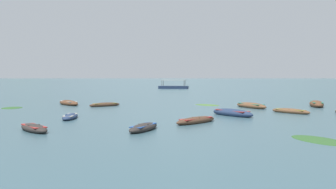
{
  "coord_description": "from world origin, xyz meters",
  "views": [
    {
      "loc": [
        -0.68,
        -5.26,
        3.0
      ],
      "look_at": [
        -1.12,
        43.53,
        0.6
      ],
      "focal_mm": 37.35,
      "sensor_mm": 36.0,
      "label": 1
    }
  ],
  "objects": [
    {
      "name": "ground_plane",
      "position": [
        0.0,
        1500.0,
        0.0
      ],
      "size": [
        6000.0,
        6000.0,
        0.0
      ],
      "primitive_type": "plane",
      "color": "#385660"
    },
    {
      "name": "mountain_2",
      "position": [
        125.13,
        2117.66,
        272.63
      ],
      "size": [
        2010.74,
        2010.74,
        545.27
      ],
      "primitive_type": "cone",
      "color": "slate",
      "rests_on": "ground"
    },
    {
      "name": "weed_patch_2",
      "position": [
        -16.28,
        28.69,
        0.0
      ],
      "size": [
        2.37,
        3.02,
        0.14
      ],
      "primitive_type": "ellipsoid",
      "rotation": [
        0.0,
        0.0,
        0.19
      ],
      "color": "#2D5628",
      "rests_on": "ground"
    },
    {
      "name": "ferry_0",
      "position": [
        -0.06,
        87.19,
        0.45
      ],
      "size": [
        8.1,
        3.96,
        2.54
      ],
      "color": "navy",
      "rests_on": "ground"
    },
    {
      "name": "weed_patch_1",
      "position": [
        6.38,
        11.3,
        0.0
      ],
      "size": [
        2.88,
        3.63,
        0.14
      ],
      "primitive_type": "ellipsoid",
      "rotation": [
        0.0,
        0.0,
        1.99
      ],
      "color": "#2D5628",
      "rests_on": "ground"
    },
    {
      "name": "rowboat_8",
      "position": [
        14.4,
        30.97,
        0.23
      ],
      "size": [
        2.47,
        4.67,
        0.75
      ],
      "color": "brown",
      "rests_on": "ground"
    },
    {
      "name": "rowboat_11",
      "position": [
        9.37,
        24.06,
        0.16
      ],
      "size": [
        2.91,
        3.21,
        0.49
      ],
      "color": "brown",
      "rests_on": "ground"
    },
    {
      "name": "rowboat_1",
      "position": [
        4.12,
        22.05,
        0.21
      ],
      "size": [
        3.39,
        4.02,
        0.67
      ],
      "color": "navy",
      "rests_on": "ground"
    },
    {
      "name": "rowboat_0",
      "position": [
        -11.9,
        32.71,
        0.2
      ],
      "size": [
        3.66,
        4.27,
        0.64
      ],
      "color": "brown",
      "rests_on": "ground"
    },
    {
      "name": "mountain_3",
      "position": [
        639.82,
        1886.21,
        178.13
      ],
      "size": [
        867.38,
        867.38,
        356.25
      ],
      "primitive_type": "cone",
      "color": "slate",
      "rests_on": "ground"
    },
    {
      "name": "rowboat_2",
      "position": [
        -8.05,
        20.0,
        0.14
      ],
      "size": [
        1.19,
        3.27,
        0.44
      ],
      "color": "navy",
      "rests_on": "ground"
    },
    {
      "name": "rowboat_3",
      "position": [
        -2.24,
        14.38,
        0.16
      ],
      "size": [
        1.99,
        3.21,
        0.49
      ],
      "color": "#2D2826",
      "rests_on": "ground"
    },
    {
      "name": "rowboat_5",
      "position": [
        0.97,
        17.65,
        0.16
      ],
      "size": [
        3.28,
        3.44,
        0.5
      ],
      "color": "#4C3323",
      "rests_on": "ground"
    },
    {
      "name": "rowboat_10",
      "position": [
        -7.59,
        30.92,
        0.15
      ],
      "size": [
        3.29,
        2.89,
        0.48
      ],
      "color": "#4C3323",
      "rests_on": "ground"
    },
    {
      "name": "rowboat_6",
      "position": [
        7.24,
        29.25,
        0.2
      ],
      "size": [
        2.96,
        4.39,
        0.64
      ],
      "color": "brown",
      "rests_on": "ground"
    },
    {
      "name": "rowboat_12",
      "position": [
        -8.38,
        14.1,
        0.15
      ],
      "size": [
        2.79,
        3.02,
        0.48
      ],
      "color": "#2D2826",
      "rests_on": "ground"
    },
    {
      "name": "mountain_1",
      "position": [
        -814.22,
        2044.73,
        111.09
      ],
      "size": [
        858.46,
        858.46,
        222.17
      ],
      "primitive_type": "cone",
      "color": "slate",
      "rests_on": "ground"
    },
    {
      "name": "weed_patch_3",
      "position": [
        3.23,
        32.45,
        0.0
      ],
      "size": [
        3.41,
        3.48,
        0.14
      ],
      "primitive_type": "ellipsoid",
      "rotation": [
        0.0,
        0.0,
        2.32
      ],
      "color": "#477033",
      "rests_on": "ground"
    }
  ]
}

